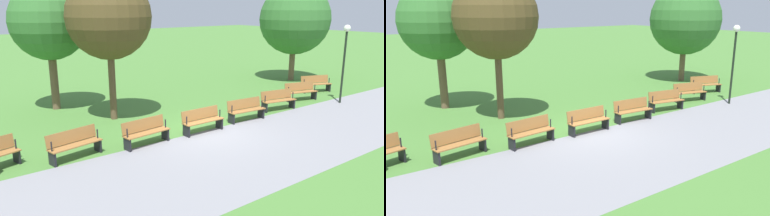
% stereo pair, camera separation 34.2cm
% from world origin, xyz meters
% --- Properties ---
extents(ground_plane, '(120.00, 120.00, 0.00)m').
position_xyz_m(ground_plane, '(0.00, 0.00, 0.00)').
color(ground_plane, '#477A33').
extents(path_paving, '(33.49, 4.96, 0.01)m').
position_xyz_m(path_paving, '(0.00, 2.38, 0.00)').
color(path_paving, gray).
rests_on(path_paving, ground).
extents(bench_0, '(1.76, 1.04, 0.89)m').
position_xyz_m(bench_0, '(-9.38, -1.75, 0.47)').
color(bench_0, '#996633').
rests_on(bench_0, ground).
extents(bench_1, '(1.77, 0.91, 0.89)m').
position_xyz_m(bench_1, '(-7.10, -1.02, 0.47)').
color(bench_1, '#996633').
rests_on(bench_1, ground).
extents(bench_2, '(1.76, 0.77, 0.89)m').
position_xyz_m(bench_2, '(-4.76, -0.49, 0.47)').
color(bench_2, '#996633').
rests_on(bench_2, ground).
extents(bench_3, '(1.74, 0.62, 0.89)m').
position_xyz_m(bench_3, '(-2.39, -0.17, 0.47)').
color(bench_3, '#996633').
rests_on(bench_3, ground).
extents(bench_4, '(1.71, 0.47, 0.89)m').
position_xyz_m(bench_4, '(-0.00, -0.07, 0.47)').
color(bench_4, '#996633').
rests_on(bench_4, ground).
extents(bench_5, '(1.74, 0.62, 0.89)m').
position_xyz_m(bench_5, '(2.39, -0.17, 0.47)').
color(bench_5, '#996633').
rests_on(bench_5, ground).
extents(bench_6, '(1.76, 0.77, 0.89)m').
position_xyz_m(bench_6, '(4.76, -0.49, 0.47)').
color(bench_6, '#996633').
rests_on(bench_6, ground).
extents(tree_0, '(4.31, 4.31, 5.96)m').
position_xyz_m(tree_0, '(-11.17, -4.86, 3.79)').
color(tree_0, brown).
rests_on(tree_0, ground).
extents(tree_1, '(3.40, 3.40, 5.89)m').
position_xyz_m(tree_1, '(1.84, -3.70, 4.18)').
color(tree_1, brown).
rests_on(tree_1, ground).
extents(tree_2, '(3.40, 3.40, 5.65)m').
position_xyz_m(tree_2, '(3.22, -6.82, 3.93)').
color(tree_2, brown).
rests_on(tree_2, ground).
extents(lamp_post, '(0.32, 0.32, 3.75)m').
position_xyz_m(lamp_post, '(-8.22, 0.51, 2.64)').
color(lamp_post, black).
rests_on(lamp_post, ground).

